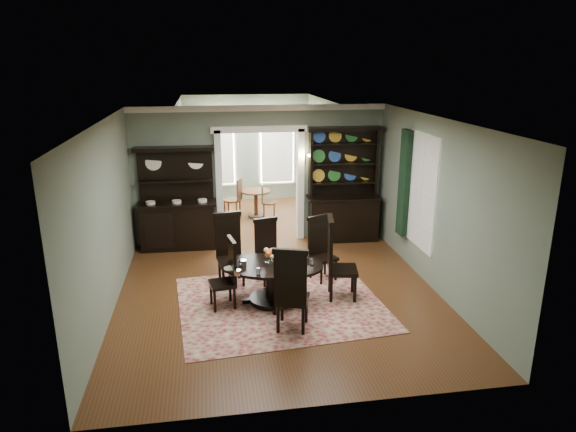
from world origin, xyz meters
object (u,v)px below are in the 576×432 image
sideboard (178,213)px  parlor_table (256,200)px  dining_table (272,276)px  welsh_dresser (343,200)px

sideboard → parlor_table: size_ratio=2.85×
sideboard → parlor_table: sideboard is taller
sideboard → parlor_table: bearing=48.0°
sideboard → parlor_table: 2.73m
dining_table → welsh_dresser: welsh_dresser is taller
dining_table → parlor_table: size_ratio=2.49×
welsh_dresser → parlor_table: size_ratio=3.31×
sideboard → welsh_dresser: size_ratio=0.86×
parlor_table → sideboard: bearing=-133.5°
welsh_dresser → parlor_table: 2.70m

